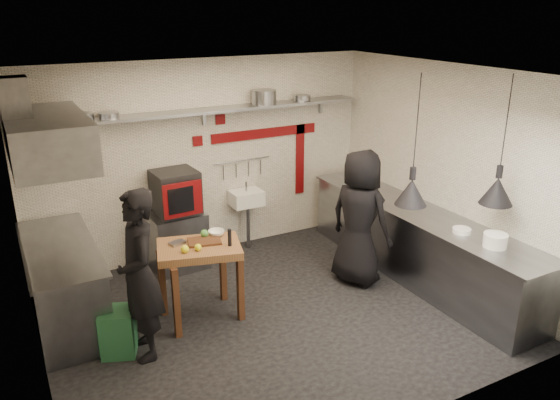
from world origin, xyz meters
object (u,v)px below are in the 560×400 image
oven_stand (176,239)px  chef_left (139,276)px  chef_right (360,218)px  green_bin (118,332)px  combi_oven (175,192)px  prep_table (201,282)px

oven_stand → chef_left: 2.10m
chef_left → chef_right: bearing=98.2°
green_bin → chef_right: 3.21m
oven_stand → chef_left: chef_left is taller
combi_oven → chef_right: (1.93, -1.55, -0.20)m
prep_table → chef_left: (-0.77, -0.38, 0.45)m
green_bin → prep_table: (1.01, 0.25, 0.21)m
chef_left → chef_right: size_ratio=1.01×
green_bin → chef_left: (0.24, -0.13, 0.66)m
combi_oven → chef_right: bearing=-42.2°
combi_oven → chef_left: 2.07m
oven_stand → chef_left: size_ratio=0.44×
oven_stand → green_bin: bearing=-128.6°
oven_stand → green_bin: (-1.18, -1.67, -0.15)m
oven_stand → prep_table: prep_table is taller
combi_oven → prep_table: combi_oven is taller
green_bin → chef_left: bearing=-28.9°
oven_stand → combi_oven: size_ratio=1.38×
prep_table → chef_right: 2.18m
combi_oven → prep_table: bearing=-101.6°
green_bin → prep_table: prep_table is taller
oven_stand → green_bin: oven_stand is taller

